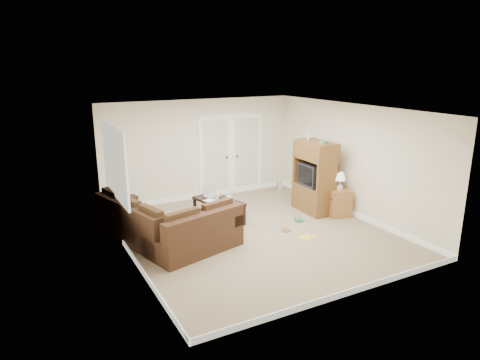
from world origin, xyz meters
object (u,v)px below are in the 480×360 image
sectional_sofa (164,229)px  tv_armoire (315,177)px  coffee_table (218,209)px  side_cabinet (338,200)px

sectional_sofa → tv_armoire: 3.71m
sectional_sofa → coffee_table: bearing=9.4°
coffee_table → side_cabinet: 2.71m
side_cabinet → coffee_table: bearing=173.7°
coffee_table → side_cabinet: size_ratio=1.28×
tv_armoire → side_cabinet: (0.31, -0.50, -0.47)m
sectional_sofa → tv_armoire: bearing=-11.9°
tv_armoire → side_cabinet: tv_armoire is taller
sectional_sofa → coffee_table: (1.44, 0.66, -0.05)m
tv_armoire → side_cabinet: 0.75m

